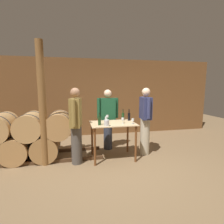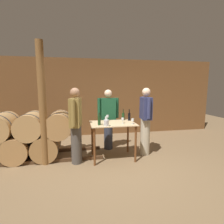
# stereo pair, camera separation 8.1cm
# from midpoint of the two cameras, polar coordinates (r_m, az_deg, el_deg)

# --- Properties ---
(ground_plane) EXTENTS (14.00, 14.00, 0.00)m
(ground_plane) POSITION_cam_midpoint_polar(r_m,az_deg,el_deg) (4.04, 3.81, -17.23)
(ground_plane) COLOR brown
(back_wall) EXTENTS (8.40, 0.05, 2.70)m
(back_wall) POSITION_cam_midpoint_polar(r_m,az_deg,el_deg) (6.31, -2.29, 4.77)
(back_wall) COLOR brown
(back_wall) RESTS_ON ground_plane
(barrel_rack) EXTENTS (3.97, 0.84, 1.15)m
(barrel_rack) POSITION_cam_midpoint_polar(r_m,az_deg,el_deg) (4.67, -26.12, -7.28)
(barrel_rack) COLOR #4C331E
(barrel_rack) RESTS_ON ground_plane
(tasting_table) EXTENTS (1.06, 0.76, 0.88)m
(tasting_table) POSITION_cam_midpoint_polar(r_m,az_deg,el_deg) (4.21, 0.81, -5.75)
(tasting_table) COLOR #D1B284
(tasting_table) RESTS_ON ground_plane
(wooden_post) EXTENTS (0.16, 0.16, 2.70)m
(wooden_post) POSITION_cam_midpoint_polar(r_m,az_deg,el_deg) (4.05, -21.21, 2.19)
(wooden_post) COLOR brown
(wooden_post) RESTS_ON ground_plane
(wine_bottle_far_left) EXTENTS (0.07, 0.07, 0.28)m
(wine_bottle_far_left) POSITION_cam_midpoint_polar(r_m,az_deg,el_deg) (3.94, -3.60, -2.70)
(wine_bottle_far_left) COLOR #193819
(wine_bottle_far_left) RESTS_ON tasting_table
(wine_bottle_left) EXTENTS (0.07, 0.07, 0.28)m
(wine_bottle_left) POSITION_cam_midpoint_polar(r_m,az_deg,el_deg) (4.53, 4.18, -1.34)
(wine_bottle_left) COLOR #193819
(wine_bottle_left) RESTS_ON tasting_table
(wine_bottle_center) EXTENTS (0.06, 0.06, 0.29)m
(wine_bottle_center) POSITION_cam_midpoint_polar(r_m,az_deg,el_deg) (4.47, 6.14, -1.40)
(wine_bottle_center) COLOR black
(wine_bottle_center) RESTS_ON tasting_table
(wine_glass_near_left) EXTENTS (0.06, 0.06, 0.13)m
(wine_glass_near_left) POSITION_cam_midpoint_polar(r_m,az_deg,el_deg) (4.29, -1.41, -2.03)
(wine_glass_near_left) COLOR silver
(wine_glass_near_left) RESTS_ON tasting_table
(wine_glass_near_center) EXTENTS (0.06, 0.06, 0.15)m
(wine_glass_near_center) POSITION_cam_midpoint_polar(r_m,az_deg,el_deg) (4.40, -1.00, -1.48)
(wine_glass_near_center) COLOR silver
(wine_glass_near_center) RESTS_ON tasting_table
(wine_glass_near_right) EXTENTS (0.06, 0.06, 0.13)m
(wine_glass_near_right) POSITION_cam_midpoint_polar(r_m,az_deg,el_deg) (4.12, 4.05, -2.38)
(wine_glass_near_right) COLOR silver
(wine_glass_near_right) RESTS_ON tasting_table
(wine_glass_far_side) EXTENTS (0.06, 0.06, 0.13)m
(wine_glass_far_side) POSITION_cam_midpoint_polar(r_m,az_deg,el_deg) (4.09, 7.33, -2.62)
(wine_glass_far_side) COLOR silver
(wine_glass_far_side) RESTS_ON tasting_table
(ice_bucket) EXTENTS (0.12, 0.12, 0.14)m
(ice_bucket) POSITION_cam_midpoint_polar(r_m,az_deg,el_deg) (3.85, -1.30, -3.58)
(ice_bucket) COLOR silver
(ice_bucket) RESTS_ON tasting_table
(person_host) EXTENTS (0.25, 0.59, 1.71)m
(person_host) POSITION_cam_midpoint_polar(r_m,az_deg,el_deg) (4.50, 11.39, -2.57)
(person_host) COLOR #B7AD93
(person_host) RESTS_ON ground_plane
(person_visitor_with_scarf) EXTENTS (0.29, 0.58, 1.72)m
(person_visitor_with_scarf) POSITION_cam_midpoint_polar(r_m,az_deg,el_deg) (3.98, -11.16, -3.93)
(person_visitor_with_scarf) COLOR #4C4742
(person_visitor_with_scarf) RESTS_ON ground_plane
(person_visitor_bearded) EXTENTS (0.59, 0.24, 1.66)m
(person_visitor_bearded) POSITION_cam_midpoint_polar(r_m,az_deg,el_deg) (4.83, -0.76, -1.98)
(person_visitor_bearded) COLOR #333847
(person_visitor_bearded) RESTS_ON ground_plane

